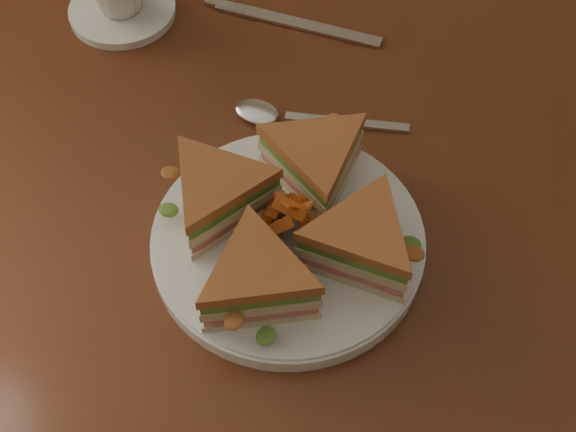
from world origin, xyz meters
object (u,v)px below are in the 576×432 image
Objects in this scene: table at (279,215)px; plate at (288,242)px; spoon at (279,115)px; saucer at (123,11)px; sandwich_wedges at (288,219)px; knife at (285,21)px.

plate is at bearing -58.50° from table.
table is 6.77× the size of spoon.
saucer is at bearing 156.12° from table.
knife is (-0.14, 0.28, -0.04)m from sandwich_wedges.
saucer reaches higher than knife.
knife is 0.19m from saucer.
knife is at bearing 114.19° from table.
spoon reaches higher than knife.
spoon is at bearing -73.23° from knife.
sandwich_wedges is at bearing -78.94° from spoon.
table is at bearing -72.54° from knife.
spoon is (-0.08, 0.14, -0.00)m from plate.
sandwich_wedges is at bearing -58.50° from table.
table is at bearing 121.50° from sandwich_wedges.
spoon and saucer have the same top height.
sandwich_wedges reaches higher than plate.
table is at bearing 121.50° from plate.
knife is at bearing 116.69° from plate.
plate is at bearing -70.03° from knife.
saucer is (-0.24, 0.06, 0.00)m from spoon.
table is 5.58× the size of knife.
spoon is (-0.08, 0.14, -0.04)m from sandwich_wedges.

